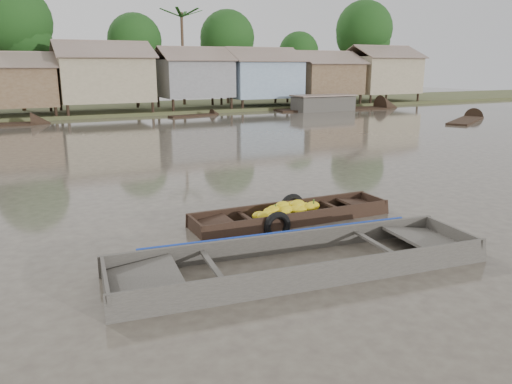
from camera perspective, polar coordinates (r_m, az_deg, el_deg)
name	(u,v)px	position (r m, az deg, el deg)	size (l,w,h in m)	color
ground	(236,236)	(10.95, -2.27, -5.09)	(120.00, 120.00, 0.00)	#473F36
riverbank	(105,72)	(41.93, -16.88, 12.94)	(120.00, 12.47, 10.22)	#384723
banana_boat	(289,216)	(12.04, 3.81, -2.71)	(5.00, 1.35, 0.72)	black
viewer_boat	(301,266)	(9.31, 5.12, -8.42)	(7.16, 2.59, 0.56)	#3A3631
distant_boats	(278,111)	(38.51, 2.54, 9.19)	(45.79, 15.02, 1.38)	black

